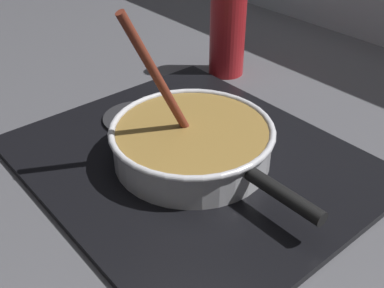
% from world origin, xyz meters
% --- Properties ---
extents(ground, '(2.40, 1.60, 0.04)m').
position_xyz_m(ground, '(0.00, 0.00, -0.02)').
color(ground, '#4C4C51').
extents(hob_plate, '(0.56, 0.48, 0.01)m').
position_xyz_m(hob_plate, '(0.08, 0.07, 0.01)').
color(hob_plate, black).
rests_on(hob_plate, ground).
extents(burner_ring, '(0.17, 0.17, 0.01)m').
position_xyz_m(burner_ring, '(0.08, 0.07, 0.02)').
color(burner_ring, '#592D0C').
rests_on(burner_ring, hob_plate).
extents(spare_burner, '(0.12, 0.12, 0.01)m').
position_xyz_m(spare_burner, '(-0.09, 0.07, 0.01)').
color(spare_burner, '#262628').
rests_on(spare_burner, hob_plate).
extents(cooking_pan, '(0.39, 0.27, 0.27)m').
position_xyz_m(cooking_pan, '(0.08, 0.07, 0.05)').
color(cooking_pan, silver).
rests_on(cooking_pan, hob_plate).
extents(sauce_bottle, '(0.08, 0.08, 0.25)m').
position_xyz_m(sauce_bottle, '(-0.14, 0.36, 0.10)').
color(sauce_bottle, red).
rests_on(sauce_bottle, ground).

